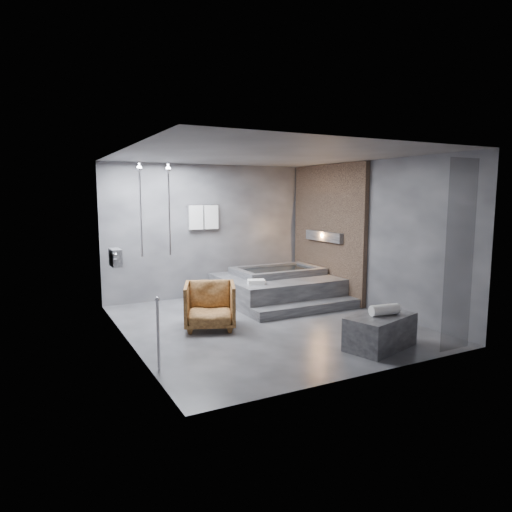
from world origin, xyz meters
TOP-DOWN VIEW (x-y plane):
  - room at (0.40, 0.24)m, footprint 5.00×5.04m
  - tub_deck at (1.05, 1.45)m, footprint 2.20×2.00m
  - tub_step at (1.05, 0.27)m, footprint 2.20×0.36m
  - concrete_bench at (0.88, -1.82)m, footprint 1.17×0.85m
  - driftwood_chair at (-0.91, 0.20)m, footprint 1.06×1.07m
  - rolled_towel at (0.93, -1.83)m, footprint 0.45×0.21m
  - deck_towel at (0.30, 0.89)m, footprint 0.37×0.32m

SIDE VIEW (x-z plane):
  - tub_step at x=1.05m, z-range 0.00..0.18m
  - concrete_bench at x=0.88m, z-range 0.00..0.47m
  - tub_deck at x=1.05m, z-range 0.00..0.50m
  - driftwood_chair at x=-0.91m, z-range 0.00..0.76m
  - deck_towel at x=0.30m, z-range 0.50..0.58m
  - rolled_towel at x=0.93m, z-range 0.47..0.63m
  - room at x=0.40m, z-range 0.32..3.14m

